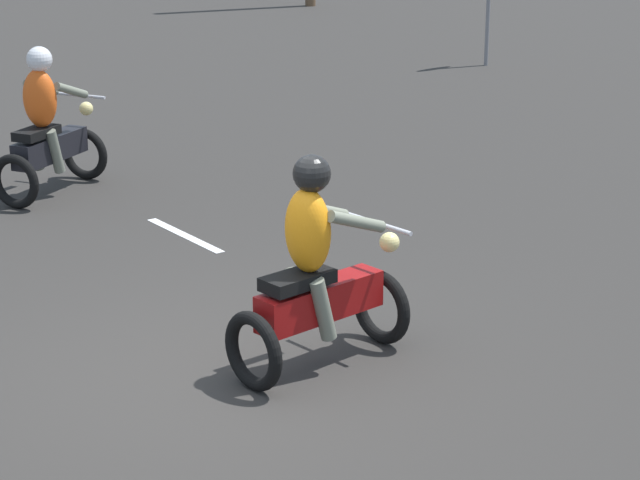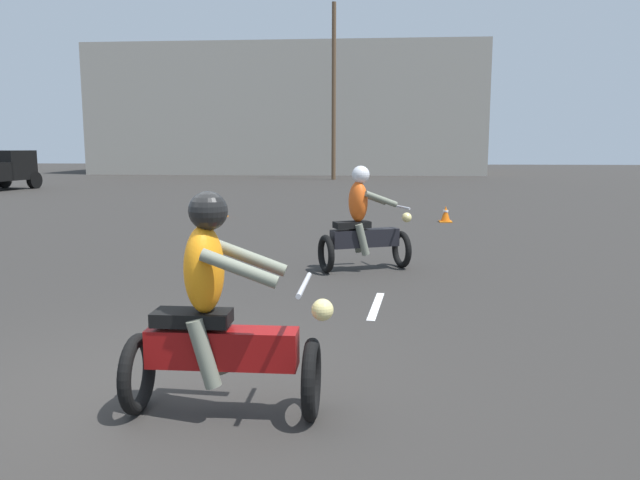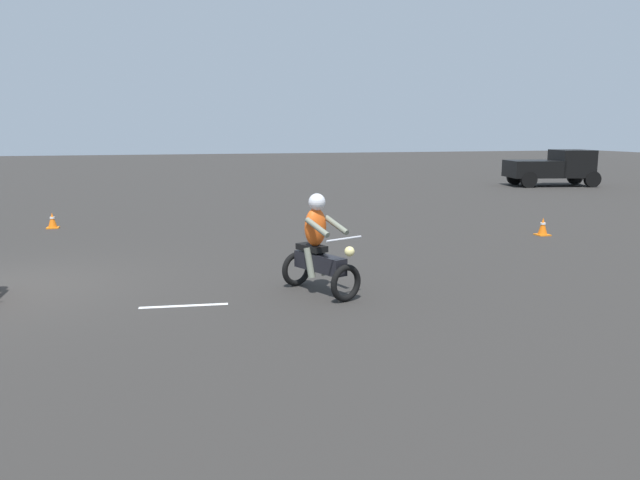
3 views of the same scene
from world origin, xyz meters
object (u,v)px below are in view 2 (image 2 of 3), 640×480
Objects in this scene: motorcycle_rider_background at (363,225)px; traffic_cone_mid_left at (221,209)px; motorcycle_rider_foreground at (217,320)px; traffic_cone_near_right at (446,214)px; utility_pole_far at (334,93)px.

motorcycle_rider_background is 3.64× the size of traffic_cone_mid_left.
motorcycle_rider_foreground is at bearing -76.44° from traffic_cone_mid_left.
motorcycle_rider_foreground is 1.00× the size of motorcycle_rider_background.
traffic_cone_mid_left is (-4.00, 7.08, -0.51)m from motorcycle_rider_background.
motorcycle_rider_background is at bearing -107.59° from traffic_cone_near_right.
motorcycle_rider_foreground is 0.17× the size of utility_pole_far.
traffic_cone_mid_left is at bearing -166.23° from motorcycle_rider_foreground.
utility_pole_far is (1.95, 18.98, 4.66)m from traffic_cone_mid_left.
motorcycle_rider_foreground is 12.93m from traffic_cone_mid_left.
traffic_cone_near_right is (3.02, 11.94, -0.52)m from motorcycle_rider_foreground.
motorcycle_rider_foreground is 31.84m from utility_pole_far.
motorcycle_rider_background is 0.17× the size of utility_pole_far.
traffic_cone_mid_left is 0.05× the size of utility_pole_far.
motorcycle_rider_foreground is 3.64× the size of traffic_cone_mid_left.
motorcycle_rider_background is 6.80m from traffic_cone_near_right.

